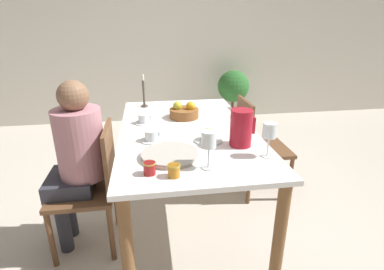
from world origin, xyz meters
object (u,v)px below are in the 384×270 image
object	(u,v)px
bread_plate	(209,137)
wine_glass_juice	(209,142)
person_seated	(76,154)
red_pitcher	(241,128)
candlestick_tall	(144,95)
potted_plant	(233,91)
fruit_bowl	(184,112)
chair_person_side	(93,185)
wine_glass_water	(269,132)
teacup_near_person	(151,136)
serving_tray	(170,155)
jam_jar_red	(149,168)
jam_jar_amber	(174,170)
chair_opposite	(257,145)
teacup_across	(144,119)

from	to	relation	value
bread_plate	wine_glass_juice	bearing A→B (deg)	-101.71
person_seated	red_pitcher	world-z (taller)	person_seated
candlestick_tall	potted_plant	xyz separation A→B (m)	(1.29, 1.60, -0.38)
bread_plate	fruit_bowl	size ratio (longest dim) A/B	0.79
fruit_bowl	chair_person_side	bearing A→B (deg)	-146.15
wine_glass_juice	bread_plate	bearing A→B (deg)	78.29
wine_glass_juice	bread_plate	size ratio (longest dim) A/B	1.14
wine_glass_water	teacup_near_person	world-z (taller)	wine_glass_water
wine_glass_juice	serving_tray	bearing A→B (deg)	139.86
wine_glass_water	fruit_bowl	world-z (taller)	wine_glass_water
jam_jar_red	candlestick_tall	distance (m)	1.26
chair_person_side	red_pitcher	distance (m)	1.05
chair_person_side	serving_tray	distance (m)	0.65
jam_jar_amber	potted_plant	world-z (taller)	jam_jar_amber
chair_person_side	candlestick_tall	distance (m)	0.98
chair_opposite	person_seated	size ratio (longest dim) A/B	0.75
chair_person_side	jam_jar_amber	world-z (taller)	chair_person_side
wine_glass_juice	jam_jar_amber	world-z (taller)	wine_glass_juice
fruit_bowl	wine_glass_juice	bearing A→B (deg)	-88.72
candlestick_tall	teacup_across	bearing A→B (deg)	-90.44
potted_plant	jam_jar_amber	bearing A→B (deg)	-111.55
chair_person_side	wine_glass_water	distance (m)	1.20
serving_tray	teacup_across	bearing A→B (deg)	103.08
chair_person_side	jam_jar_amber	xyz separation A→B (m)	(0.50, -0.49, 0.33)
chair_person_side	wine_glass_juice	world-z (taller)	wine_glass_juice
red_pitcher	teacup_near_person	world-z (taller)	red_pitcher
red_pitcher	wine_glass_water	distance (m)	0.21
chair_opposite	teacup_near_person	size ratio (longest dim) A/B	6.10
person_seated	wine_glass_juice	distance (m)	0.94
wine_glass_water	fruit_bowl	xyz separation A→B (m)	(-0.38, 0.78, -0.10)
chair_opposite	bread_plate	size ratio (longest dim) A/B	4.81
wine_glass_water	serving_tray	bearing A→B (deg)	172.85
wine_glass_water	potted_plant	xyz separation A→B (m)	(0.59, 2.75, -0.42)
bread_plate	jam_jar_red	distance (m)	0.54
candlestick_tall	potted_plant	bearing A→B (deg)	51.14
teacup_near_person	potted_plant	bearing A→B (deg)	62.66
red_pitcher	chair_person_side	bearing A→B (deg)	170.72
teacup_across	chair_person_side	bearing A→B (deg)	-134.70
chair_person_side	wine_glass_water	size ratio (longest dim) A/B	4.33
person_seated	chair_opposite	bearing A→B (deg)	-72.14
red_pitcher	fruit_bowl	size ratio (longest dim) A/B	1.00
jam_jar_amber	jam_jar_red	distance (m)	0.13
jam_jar_red	candlestick_tall	size ratio (longest dim) A/B	0.23
jam_jar_red	candlestick_tall	world-z (taller)	candlestick_tall
teacup_near_person	candlestick_tall	world-z (taller)	candlestick_tall
red_pitcher	serving_tray	distance (m)	0.47
chair_opposite	potted_plant	size ratio (longest dim) A/B	1.09
jam_jar_amber	fruit_bowl	xyz separation A→B (m)	(0.17, 0.94, 0.01)
wine_glass_water	wine_glass_juice	size ratio (longest dim) A/B	0.97
wine_glass_water	candlestick_tall	distance (m)	1.34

